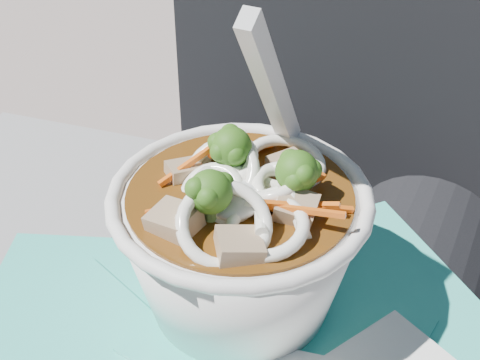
% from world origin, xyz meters
% --- Properties ---
extents(person_body, '(0.34, 0.94, 0.97)m').
position_xyz_m(person_body, '(0.00, 0.09, 0.53)').
color(person_body, black).
rests_on(person_body, ground).
extents(plastic_bag, '(0.40, 0.33, 0.01)m').
position_xyz_m(plastic_bag, '(0.01, -0.02, 0.57)').
color(plastic_bag, '#2EC1AE').
rests_on(plastic_bag, lap).
extents(udon_bowl, '(0.16, 0.16, 0.20)m').
position_xyz_m(udon_bowl, '(-0.00, 0.02, 0.64)').
color(udon_bowl, white).
rests_on(udon_bowl, plastic_bag).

